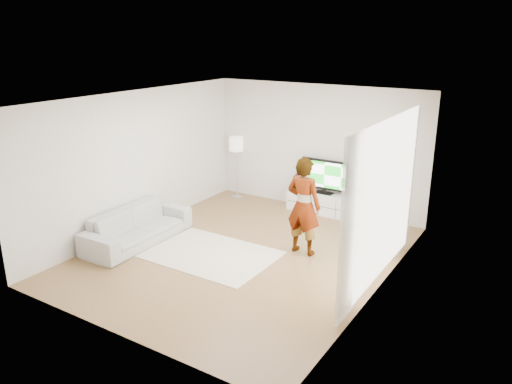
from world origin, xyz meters
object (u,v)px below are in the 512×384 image
Objects in this scene: media_console at (323,203)px; floor_lamp at (236,147)px; player at (304,206)px; sofa at (138,226)px; television at (325,175)px; rug at (211,254)px.

floor_lamp is (-2.25, -0.10, 1.04)m from media_console.
player is 0.80× the size of sofa.
sofa is (-2.31, -3.40, -0.54)m from television.
television is 0.74× the size of floor_lamp.
media_console is at bearing -35.79° from sofa.
sofa is at bearing -124.27° from television.
media_console is 0.72× the size of sofa.
floor_lamp is at bearing -33.58° from player.
player is at bearing -74.77° from media_console.
sofa is (-1.53, -0.28, 0.32)m from rug.
media_console is at bearing -72.70° from player.
television is (0.00, 0.03, 0.64)m from media_console.
sofa reaches higher than rug.
rug is at bearing -104.23° from media_console.
rug is 1.90m from player.
media_console is 0.90× the size of player.
floor_lamp is at bearing -177.42° from media_console.
television is at bearing 3.28° from floor_lamp.
player reaches higher than floor_lamp.
media_console is 0.71× the size of rug.
sofa is (-2.31, -3.37, 0.10)m from media_console.
player is 3.49m from floor_lamp.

